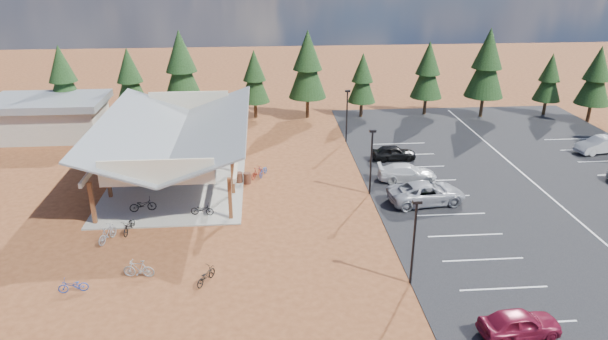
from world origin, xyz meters
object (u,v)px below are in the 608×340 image
(bike_3, at_px, (160,138))
(car_3, at_px, (407,173))
(trash_bin_1, at_px, (247,178))
(bike_8, at_px, (129,226))
(bike_13, at_px, (139,269))
(bike_12, at_px, (206,276))
(outbuilding, at_px, (49,117))
(bike_10, at_px, (73,286))
(car_4, at_px, (394,153))
(bike_0, at_px, (143,205))
(lamp_post_2, at_px, (347,112))
(bike_4, at_px, (202,209))
(trash_bin_0, at_px, (239,178))
(bike_14, at_px, (263,171))
(bike_6, at_px, (201,157))
(car_2, at_px, (427,193))
(car_9, at_px, (600,145))
(lamp_post_1, at_px, (371,157))
(lamp_post_0, at_px, (414,236))
(car_0, at_px, (520,323))
(bike_1, at_px, (136,174))
(bike_5, at_px, (196,172))
(bike_7, at_px, (203,138))
(bike_2, at_px, (163,155))
(bike_pavilion, at_px, (176,131))
(bike_15, at_px, (257,172))
(bike_9, at_px, (107,234))

(bike_3, relative_size, car_3, 0.39)
(trash_bin_1, distance_m, car_3, 12.85)
(bike_8, distance_m, bike_13, 5.67)
(trash_bin_1, bearing_deg, bike_12, -98.51)
(trash_bin_1, bearing_deg, bike_8, -135.57)
(outbuilding, height_order, bike_10, outbuilding)
(car_4, bearing_deg, bike_0, 111.83)
(lamp_post_2, bearing_deg, bike_4, -130.00)
(trash_bin_0, relative_size, bike_14, 0.56)
(bike_0, relative_size, bike_6, 1.05)
(bike_10, relative_size, car_2, 0.28)
(bike_13, xyz_separation_m, car_9, (37.98, 17.32, 0.24))
(lamp_post_1, xyz_separation_m, bike_6, (-13.49, 7.43, -2.41))
(lamp_post_0, xyz_separation_m, trash_bin_1, (-9.39, 14.70, -2.53))
(car_9, bearing_deg, trash_bin_1, -92.65)
(car_9, bearing_deg, lamp_post_1, -83.05)
(lamp_post_1, xyz_separation_m, trash_bin_0, (-10.03, 2.81, -2.53))
(bike_0, height_order, bike_12, bike_0)
(bike_6, bearing_deg, car_0, -129.06)
(car_0, xyz_separation_m, car_4, (-0.59, 23.66, -0.02))
(trash_bin_1, distance_m, bike_1, 8.98)
(bike_5, distance_m, car_9, 36.38)
(bike_8, bearing_deg, lamp_post_1, 24.71)
(outbuilding, height_order, car_3, outbuilding)
(bike_4, relative_size, bike_7, 1.08)
(lamp_post_1, height_order, bike_2, lamp_post_1)
(trash_bin_1, relative_size, bike_4, 0.56)
(bike_10, bearing_deg, bike_13, 103.45)
(bike_pavilion, height_order, bike_0, bike_pavilion)
(lamp_post_0, height_order, car_9, lamp_post_0)
(car_9, bearing_deg, bike_14, -95.01)
(bike_7, xyz_separation_m, bike_8, (-3.17, -17.51, -0.07))
(lamp_post_1, bearing_deg, lamp_post_2, 90.00)
(bike_3, bearing_deg, lamp_post_1, -130.99)
(bike_8, bearing_deg, bike_12, -39.51)
(outbuilding, height_order, trash_bin_0, outbuilding)
(bike_4, xyz_separation_m, bike_7, (-1.41, 15.54, 0.03))
(bike_12, relative_size, car_0, 0.43)
(outbuilding, distance_m, bike_10, 29.38)
(trash_bin_1, distance_m, car_2, 14.01)
(bike_10, relative_size, bike_15, 0.99)
(outbuilding, xyz_separation_m, bike_2, (12.12, -7.68, -1.49))
(bike_7, bearing_deg, bike_10, 150.52)
(lamp_post_1, relative_size, bike_7, 3.43)
(bike_4, relative_size, car_9, 0.36)
(lamp_post_0, height_order, car_2, lamp_post_0)
(bike_0, height_order, car_9, car_9)
(bike_13, bearing_deg, bike_15, 162.26)
(bike_0, height_order, bike_9, bike_9)
(trash_bin_0, bearing_deg, bike_1, 172.99)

